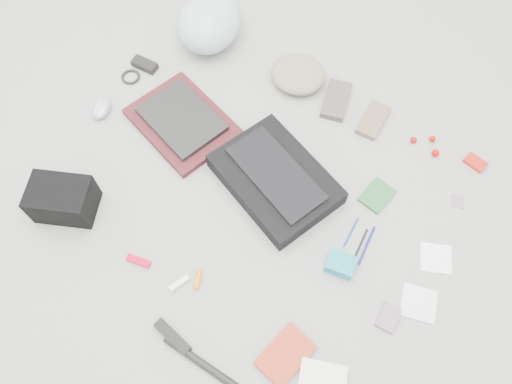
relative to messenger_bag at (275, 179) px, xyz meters
The scene contains 32 objects.
ground_plane 0.10m from the messenger_bag, 108.51° to the right, with size 4.00×4.00×0.00m, color gray.
messenger_bag is the anchor object (origin of this frame).
bag_flap 0.04m from the messenger_bag, behind, with size 0.39×0.18×0.01m, color black.
laptop_sleeve 0.46m from the messenger_bag, behind, with size 0.41×0.31×0.03m, color #49171C.
laptop 0.46m from the messenger_bag, behind, with size 0.32×0.23×0.02m, color black.
bike_helmet 0.79m from the messenger_bag, 142.16° to the left, with size 0.27×0.34×0.20m, color #A8CFCE.
beanie 0.51m from the messenger_bag, 109.94° to the left, with size 0.23×0.22×0.08m, color gray.
mitten_left 0.47m from the messenger_bag, 87.80° to the left, with size 0.10×0.19×0.03m, color #534945.
mitten_right 0.49m from the messenger_bag, 67.11° to the left, with size 0.09×0.17×0.03m, color #7B6452.
power_brick 0.80m from the messenger_bag, 165.63° to the left, with size 0.11×0.05×0.03m, color black.
cable_coil 0.80m from the messenger_bag, behind, with size 0.08×0.08×0.01m, color black.
mouse 0.78m from the messenger_bag, behind, with size 0.07×0.11×0.04m, color #A29FB7.
camera_bag 0.78m from the messenger_bag, 140.78° to the right, with size 0.22×0.15×0.14m, color black.
multitool 0.58m from the messenger_bag, 115.65° to the right, with size 0.09×0.02×0.01m, color #C40020.
toiletry_tube_white 0.52m from the messenger_bag, 98.95° to the right, with size 0.02×0.02×0.08m, color white.
toiletry_tube_orange 0.47m from the messenger_bag, 94.13° to the right, with size 0.02×0.02×0.07m, color orange.
u_lock 0.67m from the messenger_bag, 89.26° to the right, with size 0.14×0.04×0.03m, color black.
bike_pump 0.70m from the messenger_bag, 79.01° to the right, with size 0.03×0.03×0.28m, color black.
book_red 0.63m from the messenger_bag, 56.28° to the right, with size 0.12×0.18×0.02m, color red.
notepad 0.39m from the messenger_bag, 23.75° to the left, with size 0.09×0.12×0.01m, color #285C2E.
pen_blue 0.34m from the messenger_bag, ahead, with size 0.01×0.01×0.13m, color navy.
pen_black 0.39m from the messenger_bag, ahead, with size 0.01×0.01×0.14m, color black.
pen_navy 0.41m from the messenger_bag, ahead, with size 0.01×0.01×0.16m, color navy.
accordion_wallet 0.40m from the messenger_bag, 24.40° to the right, with size 0.10×0.08×0.05m, color teal.
card_deck 0.63m from the messenger_bag, 22.37° to the right, with size 0.06×0.09×0.02m, color gray.
napkin_top 0.64m from the messenger_bag, ahead, with size 0.11×0.11×0.01m, color white.
napkin_bottom 0.67m from the messenger_bag, 12.11° to the right, with size 0.12×0.12×0.01m, color white.
lollipop_a 0.59m from the messenger_bag, 50.69° to the left, with size 0.03×0.03×0.03m, color #9D060C.
lollipop_b 0.66m from the messenger_bag, 49.06° to the left, with size 0.02×0.02×0.02m, color #AA0C02.
lollipop_c 0.64m from the messenger_bag, 43.34° to the left, with size 0.03×0.03×0.03m, color #C10500.
altoids_tin 0.78m from the messenger_bag, 38.25° to the left, with size 0.08×0.05×0.02m, color red.
stamp_sheet 0.69m from the messenger_bag, 25.41° to the left, with size 0.05×0.05×0.00m, color gray.
Camera 1 is at (0.44, -0.71, 1.68)m, focal length 35.00 mm.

